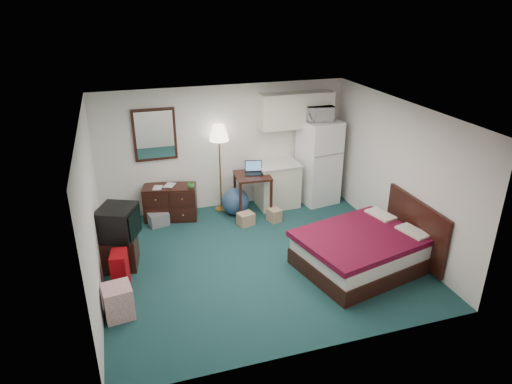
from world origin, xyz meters
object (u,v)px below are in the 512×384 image
object	(u,v)px
floor_lamp	(220,169)
suitcase	(120,270)
kitchen_counter	(277,185)
tv_stand	(120,251)
bed	(361,251)
desk	(253,194)
fridge	(318,162)
dresser	(171,202)

from	to	relation	value
floor_lamp	suitcase	distance (m)	3.07
kitchen_counter	suitcase	xyz separation A→B (m)	(-3.23, -2.04, -0.16)
floor_lamp	kitchen_counter	xyz separation A→B (m)	(1.16, -0.14, -0.44)
floor_lamp	tv_stand	xyz separation A→B (m)	(-2.05, -1.57, -0.62)
kitchen_counter	bed	size ratio (longest dim) A/B	0.49
desk	fridge	distance (m)	1.58
dresser	floor_lamp	size ratio (longest dim) A/B	0.56
tv_stand	suitcase	bearing A→B (deg)	-83.06
dresser	fridge	distance (m)	3.14
floor_lamp	tv_stand	distance (m)	2.66
dresser	bed	xyz separation A→B (m)	(2.67, -2.69, -0.05)
fridge	tv_stand	world-z (taller)	fridge
desk	suitcase	size ratio (longest dim) A/B	1.45
bed	suitcase	distance (m)	3.75
fridge	tv_stand	size ratio (longest dim) A/B	2.98
dresser	fridge	size ratio (longest dim) A/B	0.57
desk	tv_stand	size ratio (longest dim) A/B	1.44
floor_lamp	tv_stand	world-z (taller)	floor_lamp
kitchen_counter	suitcase	world-z (taller)	kitchen_counter
bed	tv_stand	distance (m)	3.88
floor_lamp	tv_stand	size ratio (longest dim) A/B	3.03
desk	fridge	world-z (taller)	fridge
kitchen_counter	dresser	bearing A→B (deg)	177.08
dresser	desk	xyz separation A→B (m)	(1.59, -0.28, 0.08)
kitchen_counter	floor_lamp	bearing A→B (deg)	171.24
desk	fridge	xyz separation A→B (m)	(1.50, 0.21, 0.45)
kitchen_counter	fridge	distance (m)	0.99
desk	tv_stand	xyz separation A→B (m)	(-2.61, -1.18, -0.15)
floor_lamp	bed	world-z (taller)	floor_lamp
dresser	fridge	bearing A→B (deg)	11.62
tv_stand	suitcase	size ratio (longest dim) A/B	1.01
floor_lamp	desk	distance (m)	0.82
dresser	desk	size ratio (longest dim) A/B	1.19
bed	dresser	bearing A→B (deg)	121.66
suitcase	bed	bearing A→B (deg)	-0.47
kitchen_counter	suitcase	bearing A→B (deg)	-149.65
floor_lamp	bed	distance (m)	3.28
fridge	suitcase	world-z (taller)	fridge
floor_lamp	fridge	size ratio (longest dim) A/B	1.02
dresser	kitchen_counter	bearing A→B (deg)	11.88
tv_stand	suitcase	distance (m)	0.61
desk	bed	world-z (taller)	desk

